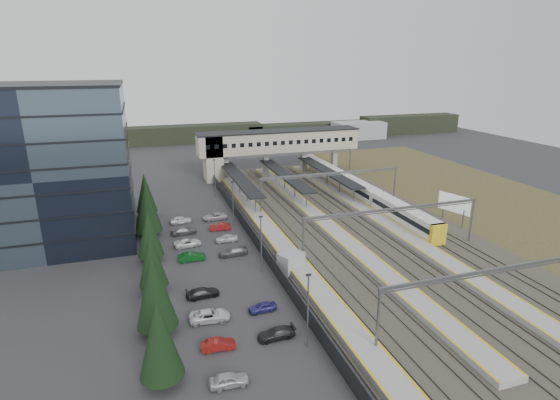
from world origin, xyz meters
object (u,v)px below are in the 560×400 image
object	(u,v)px
relay_cabin_near	(291,262)
relay_cabin_far	(288,263)
footbridge	(268,144)
billboard	(454,204)
office_building	(45,167)
train	(355,188)

from	to	relation	value
relay_cabin_near	relay_cabin_far	bearing A→B (deg)	126.57
footbridge	billboard	world-z (taller)	footbridge
office_building	relay_cabin_far	distance (m)	39.37
relay_cabin_far	billboard	xyz separation A→B (m)	(33.21, 8.19, 2.53)
relay_cabin_near	footbridge	bearing A→B (deg)	76.96
relay_cabin_near	office_building	bearing A→B (deg)	146.81
relay_cabin_far	billboard	size ratio (longest dim) A/B	0.47
train	footbridge	bearing A→B (deg)	118.53
office_building	train	xyz separation A→B (m)	(56.00, 7.38, -10.28)
relay_cabin_near	relay_cabin_far	world-z (taller)	relay_cabin_near
relay_cabin_far	train	bearing A→B (deg)	48.93
relay_cabin_far	footbridge	size ratio (longest dim) A/B	0.07
office_building	billboard	xyz separation A→B (m)	(64.89, -12.35, -8.63)
relay_cabin_near	train	size ratio (longest dim) A/B	0.07
billboard	relay_cabin_near	bearing A→B (deg)	-165.50
footbridge	train	size ratio (longest dim) A/B	0.72
relay_cabin_far	footbridge	bearing A→B (deg)	76.61
billboard	relay_cabin_far	bearing A→B (deg)	-166.15
relay_cabin_near	billboard	size ratio (longest dim) A/B	0.65
train	billboard	world-z (taller)	billboard
relay_cabin_near	footbridge	distance (m)	52.64
relay_cabin_far	train	xyz separation A→B (m)	(24.33, 27.92, 0.88)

